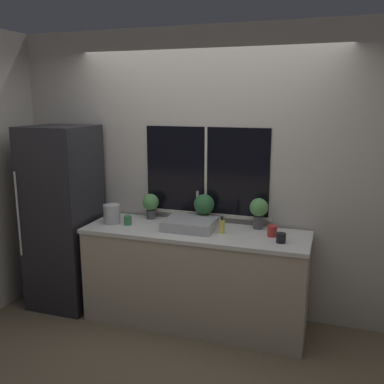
% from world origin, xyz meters
% --- Properties ---
extents(ground_plane, '(14.00, 14.00, 0.00)m').
position_xyz_m(ground_plane, '(0.00, 0.00, 0.00)').
color(ground_plane, brown).
extents(wall_back, '(8.00, 0.09, 2.70)m').
position_xyz_m(wall_back, '(0.00, 0.68, 1.35)').
color(wall_back, '#BCB7AD').
rests_on(wall_back, ground_plane).
extents(wall_left, '(0.06, 7.00, 2.70)m').
position_xyz_m(wall_left, '(-1.95, 1.50, 1.35)').
color(wall_left, '#BCB7AD').
rests_on(wall_left, ground_plane).
extents(counter, '(2.03, 0.63, 0.90)m').
position_xyz_m(counter, '(0.00, 0.30, 0.45)').
color(counter, '#B2A893').
rests_on(counter, ground_plane).
extents(refrigerator, '(0.61, 0.64, 1.80)m').
position_xyz_m(refrigerator, '(-1.37, 0.29, 0.90)').
color(refrigerator, '#232328').
rests_on(refrigerator, ground_plane).
extents(sink, '(0.45, 0.43, 0.31)m').
position_xyz_m(sink, '(-0.06, 0.34, 0.94)').
color(sink, '#ADADB2').
rests_on(sink, counter).
extents(potted_plant_left, '(0.16, 0.16, 0.25)m').
position_xyz_m(potted_plant_left, '(-0.53, 0.54, 1.05)').
color(potted_plant_left, '#4C4C51').
rests_on(potted_plant_left, counter).
extents(potted_plant_center, '(0.19, 0.19, 0.28)m').
position_xyz_m(potted_plant_center, '(0.01, 0.54, 1.07)').
color(potted_plant_center, '#4C4C51').
rests_on(potted_plant_center, counter).
extents(potted_plant_right, '(0.17, 0.17, 0.28)m').
position_xyz_m(potted_plant_right, '(0.53, 0.54, 1.07)').
color(potted_plant_right, '#4C4C51').
rests_on(potted_plant_right, counter).
extents(soap_bottle, '(0.05, 0.05, 0.15)m').
position_xyz_m(soap_bottle, '(0.25, 0.30, 0.96)').
color(soap_bottle, '#DBD14C').
rests_on(soap_bottle, counter).
extents(mug_red, '(0.08, 0.08, 0.09)m').
position_xyz_m(mug_red, '(0.68, 0.35, 0.94)').
color(mug_red, '#B72D28').
rests_on(mug_red, counter).
extents(mug_black, '(0.08, 0.08, 0.08)m').
position_xyz_m(mug_black, '(0.77, 0.21, 0.94)').
color(mug_black, black).
rests_on(mug_black, counter).
extents(mug_green, '(0.07, 0.07, 0.09)m').
position_xyz_m(mug_green, '(-0.65, 0.27, 0.94)').
color(mug_green, '#38844C').
rests_on(mug_green, counter).
extents(kettle, '(0.16, 0.16, 0.20)m').
position_xyz_m(kettle, '(-0.82, 0.28, 0.99)').
color(kettle, '#B2B2B7').
rests_on(kettle, counter).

